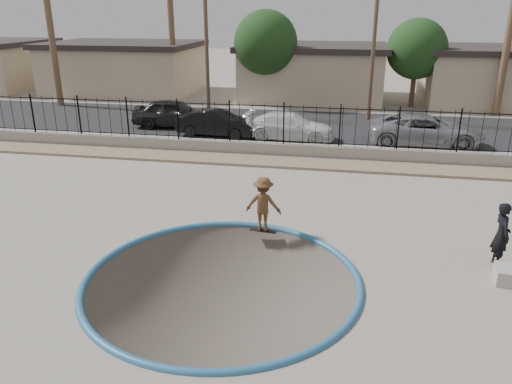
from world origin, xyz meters
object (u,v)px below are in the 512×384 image
object	(u,v)px
skateboard	(263,231)
car_a	(174,113)
videographer	(501,235)
car_d	(425,130)
car_c	(290,126)
skater	(263,207)
car_b	(217,123)

from	to	relation	value
skateboard	car_a	bearing A→B (deg)	127.74
skateboard	videographer	world-z (taller)	videographer
skateboard	videographer	size ratio (longest dim) A/B	0.48
skateboard	car_d	size ratio (longest dim) A/B	0.16
car_a	car_c	xyz separation A→B (m)	(6.77, -1.60, -0.12)
car_a	car_d	size ratio (longest dim) A/B	0.84
skateboard	car_c	world-z (taller)	car_c
skateboard	car_c	distance (m)	11.46
skater	skateboard	xyz separation A→B (m)	(0.00, -0.00, -0.78)
skateboard	car_b	distance (m)	12.29
car_a	car_b	distance (m)	3.32
car_a	car_b	xyz separation A→B (m)	(2.90, -1.60, -0.10)
car_a	car_c	distance (m)	6.96
videographer	car_b	world-z (taller)	videographer
car_a	car_d	bearing A→B (deg)	-102.05
videographer	car_a	size ratio (longest dim) A/B	0.38
skater	car_d	distance (m)	12.93
skateboard	skater	bearing A→B (deg)	98.18
car_b	car_c	distance (m)	3.87
skateboard	car_d	world-z (taller)	car_d
car_a	car_d	world-z (taller)	car_a
car_a	car_b	world-z (taller)	car_a
skater	videographer	bearing A→B (deg)	176.08
skateboard	car_b	world-z (taller)	car_b
car_d	videographer	bearing A→B (deg)	179.15
car_c	car_d	world-z (taller)	car_d
skater	car_b	bearing A→B (deg)	-64.93
car_b	car_d	xyz separation A→B (m)	(10.54, 0.00, 0.08)
skateboard	car_a	world-z (taller)	car_a
videographer	car_c	xyz separation A→B (m)	(-7.06, 12.28, -0.18)
skater	car_a	distance (m)	14.97
car_b	car_c	world-z (taller)	car_b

